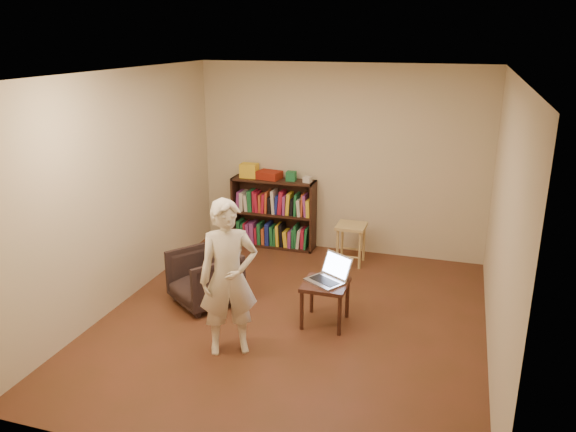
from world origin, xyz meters
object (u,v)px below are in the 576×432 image
(bookshelf, at_px, (274,217))
(laptop, at_px, (329,275))
(side_table, at_px, (325,290))
(armchair, at_px, (205,278))
(person, at_px, (229,278))
(stool, at_px, (351,232))

(bookshelf, relative_size, laptop, 2.35)
(side_table, bearing_deg, armchair, 177.64)
(laptop, xyz_separation_m, person, (-0.77, -0.85, 0.23))
(bookshelf, distance_m, side_table, 2.39)
(person, bearing_deg, side_table, 18.18)
(bookshelf, xyz_separation_m, side_table, (1.26, -2.03, -0.05))
(armchair, distance_m, laptop, 1.46)
(bookshelf, distance_m, laptop, 2.35)
(stool, height_order, armchair, armchair)
(person, bearing_deg, laptop, 19.51)
(stool, height_order, side_table, stool)
(person, bearing_deg, armchair, 100.26)
(armchair, distance_m, person, 1.17)
(side_table, distance_m, laptop, 0.15)
(side_table, relative_size, laptop, 0.92)
(side_table, bearing_deg, laptop, 69.99)
(bookshelf, relative_size, person, 0.78)
(stool, distance_m, side_table, 1.71)
(laptop, bearing_deg, bookshelf, 155.10)
(armchair, bearing_deg, person, -15.71)
(bookshelf, xyz_separation_m, laptop, (1.28, -1.97, 0.09))
(bookshelf, bearing_deg, person, -79.81)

